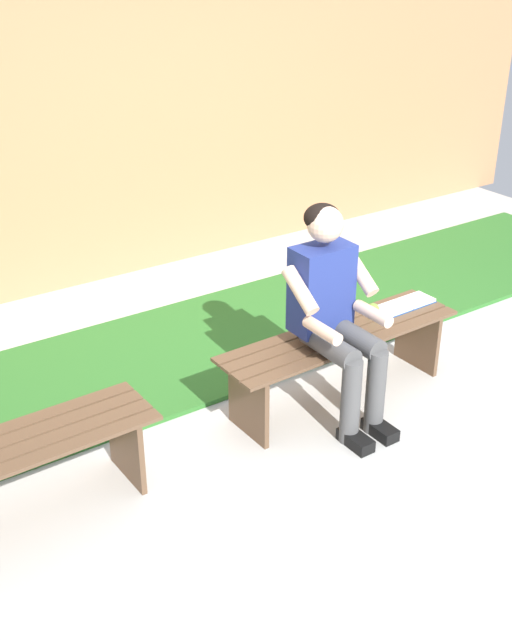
# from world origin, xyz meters

# --- Properties ---
(ground_plane) EXTENTS (10.00, 7.00, 0.04)m
(ground_plane) POSITION_xyz_m (1.00, 1.00, -0.02)
(ground_plane) COLOR #B2B2AD
(grass_strip) EXTENTS (9.00, 1.31, 0.03)m
(grass_strip) POSITION_xyz_m (1.00, -1.00, 0.01)
(grass_strip) COLOR #2D6B28
(grass_strip) RESTS_ON ground
(brick_wall) EXTENTS (9.50, 0.24, 2.93)m
(brick_wall) POSITION_xyz_m (0.50, -2.56, 1.46)
(brick_wall) COLOR #B27A51
(brick_wall) RESTS_ON ground
(bench_near) EXTENTS (1.57, 0.43, 0.44)m
(bench_near) POSITION_xyz_m (0.00, 0.00, 0.33)
(bench_near) COLOR brown
(bench_near) RESTS_ON ground
(bench_far) EXTENTS (1.47, 0.43, 0.44)m
(bench_far) POSITION_xyz_m (2.00, 0.00, 0.33)
(bench_far) COLOR brown
(bench_far) RESTS_ON ground
(person_seated) EXTENTS (0.50, 0.69, 1.24)m
(person_seated) POSITION_xyz_m (0.15, 0.10, 0.68)
(person_seated) COLOR navy
(person_seated) RESTS_ON ground
(apple) EXTENTS (0.08, 0.08, 0.08)m
(apple) POSITION_xyz_m (-0.31, -0.08, 0.48)
(apple) COLOR #72B738
(apple) RESTS_ON bench_near
(book_open) EXTENTS (0.42, 0.17, 0.02)m
(book_open) POSITION_xyz_m (-0.56, -0.06, 0.45)
(book_open) COLOR white
(book_open) RESTS_ON bench_near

